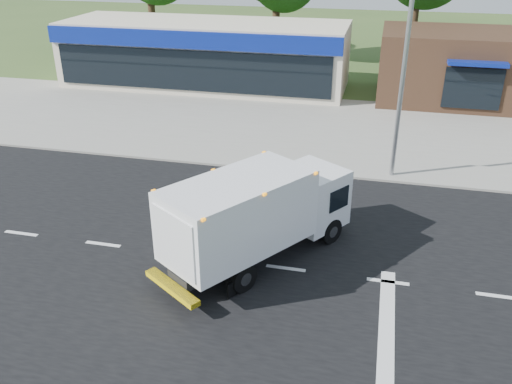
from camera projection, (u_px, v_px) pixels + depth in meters
ground at (286, 269)px, 16.25m from camera, size 120.00×120.00×0.00m
road_asphalt at (286, 268)px, 16.25m from camera, size 60.00×14.00×0.02m
sidewalk at (320, 164)px, 23.40m from camera, size 60.00×2.40×0.12m
parking_apron at (334, 123)px, 28.50m from camera, size 60.00×9.00×0.02m
lane_markings at (325, 302)px, 14.78m from camera, size 55.20×7.00×0.01m
ems_box_truck at (257, 212)px, 15.95m from camera, size 5.34×6.58×2.91m
emergency_worker at (182, 255)px, 15.29m from camera, size 0.73×0.64×1.80m
retail_strip_mall at (205, 54)px, 34.68m from camera, size 18.00×6.20×4.00m
brown_storefront at (468, 67)px, 31.42m from camera, size 10.00×6.70×4.00m
traffic_signal_pole at (388, 56)px, 20.27m from camera, size 3.51×0.25×8.00m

